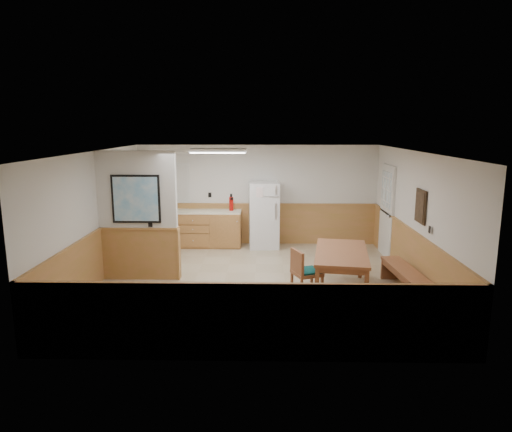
{
  "coord_description": "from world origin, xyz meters",
  "views": [
    {
      "loc": [
        0.19,
        -8.36,
        2.95
      ],
      "look_at": [
        0.02,
        0.4,
        1.22
      ],
      "focal_mm": 32.0,
      "sensor_mm": 36.0,
      "label": 1
    }
  ],
  "objects_px": {
    "dining_bench": "(405,275)",
    "fire_extinguisher": "(231,203)",
    "refrigerator": "(264,215)",
    "dining_table": "(341,256)",
    "soap_bottle": "(169,206)",
    "dining_chair": "(302,269)"
  },
  "relations": [
    {
      "from": "refrigerator",
      "to": "fire_extinguisher",
      "type": "bearing_deg",
      "value": 169.77
    },
    {
      "from": "refrigerator",
      "to": "dining_table",
      "type": "xyz_separation_m",
      "value": [
        1.4,
        -3.07,
        -0.15
      ]
    },
    {
      "from": "dining_table",
      "to": "refrigerator",
      "type": "bearing_deg",
      "value": 123.11
    },
    {
      "from": "dining_table",
      "to": "fire_extinguisher",
      "type": "bearing_deg",
      "value": 133.51
    },
    {
      "from": "refrigerator",
      "to": "dining_table",
      "type": "distance_m",
      "value": 3.38
    },
    {
      "from": "refrigerator",
      "to": "dining_chair",
      "type": "relative_size",
      "value": 1.9
    },
    {
      "from": "refrigerator",
      "to": "soap_bottle",
      "type": "xyz_separation_m",
      "value": [
        -2.33,
        0.03,
        0.2
      ]
    },
    {
      "from": "dining_table",
      "to": "dining_bench",
      "type": "relative_size",
      "value": 1.14
    },
    {
      "from": "dining_bench",
      "to": "fire_extinguisher",
      "type": "distance_m",
      "value": 4.72
    },
    {
      "from": "refrigerator",
      "to": "dining_bench",
      "type": "bearing_deg",
      "value": -54.78
    },
    {
      "from": "dining_table",
      "to": "soap_bottle",
      "type": "distance_m",
      "value": 4.87
    },
    {
      "from": "dining_chair",
      "to": "fire_extinguisher",
      "type": "height_order",
      "value": "fire_extinguisher"
    },
    {
      "from": "refrigerator",
      "to": "fire_extinguisher",
      "type": "distance_m",
      "value": 0.86
    },
    {
      "from": "refrigerator",
      "to": "dining_table",
      "type": "relative_size",
      "value": 0.84
    },
    {
      "from": "dining_chair",
      "to": "soap_bottle",
      "type": "xyz_separation_m",
      "value": [
        -3.02,
        3.38,
        0.51
      ]
    },
    {
      "from": "dining_table",
      "to": "soap_bottle",
      "type": "relative_size",
      "value": 8.88
    },
    {
      "from": "dining_bench",
      "to": "dining_chair",
      "type": "xyz_separation_m",
      "value": [
        -1.86,
        -0.2,
        0.15
      ]
    },
    {
      "from": "fire_extinguisher",
      "to": "dining_chair",
      "type": "bearing_deg",
      "value": -46.62
    },
    {
      "from": "dining_bench",
      "to": "dining_table",
      "type": "bearing_deg",
      "value": 172.39
    },
    {
      "from": "dining_bench",
      "to": "soap_bottle",
      "type": "height_order",
      "value": "soap_bottle"
    },
    {
      "from": "refrigerator",
      "to": "fire_extinguisher",
      "type": "height_order",
      "value": "refrigerator"
    },
    {
      "from": "dining_chair",
      "to": "soap_bottle",
      "type": "bearing_deg",
      "value": 110.0
    }
  ]
}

